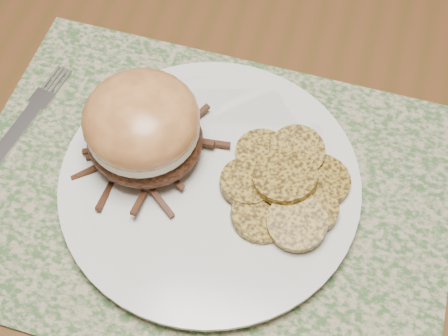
# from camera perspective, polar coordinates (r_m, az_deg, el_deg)

# --- Properties ---
(ground) EXTENTS (3.50, 3.50, 0.00)m
(ground) POSITION_cam_1_polar(r_m,az_deg,el_deg) (1.38, -3.07, -6.66)
(ground) COLOR brown
(ground) RESTS_ON ground
(dining_table) EXTENTS (1.50, 0.90, 0.75)m
(dining_table) POSITION_cam_1_polar(r_m,az_deg,el_deg) (0.82, -5.31, 12.58)
(dining_table) COLOR #593219
(dining_table) RESTS_ON ground
(placemat) EXTENTS (0.45, 0.33, 0.00)m
(placemat) POSITION_cam_1_polar(r_m,az_deg,el_deg) (0.58, -1.61, -2.49)
(placemat) COLOR #3A5D30
(placemat) RESTS_ON dining_table
(dinner_plate) EXTENTS (0.26, 0.26, 0.02)m
(dinner_plate) POSITION_cam_1_polar(r_m,az_deg,el_deg) (0.57, -1.29, -1.44)
(dinner_plate) COLOR silver
(dinner_plate) RESTS_ON placemat
(pork_sandwich) EXTENTS (0.11, 0.11, 0.08)m
(pork_sandwich) POSITION_cam_1_polar(r_m,az_deg,el_deg) (0.55, -7.44, 3.71)
(pork_sandwich) COLOR black
(pork_sandwich) RESTS_ON dinner_plate
(roasted_potatoes) EXTENTS (0.13, 0.14, 0.03)m
(roasted_potatoes) POSITION_cam_1_polar(r_m,az_deg,el_deg) (0.56, 5.69, -1.59)
(roasted_potatoes) COLOR #A58630
(roasted_potatoes) RESTS_ON dinner_plate
(fork) EXTENTS (0.04, 0.18, 0.00)m
(fork) POSITION_cam_1_polar(r_m,az_deg,el_deg) (0.64, -18.47, 3.08)
(fork) COLOR #B1B1B8
(fork) RESTS_ON placemat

